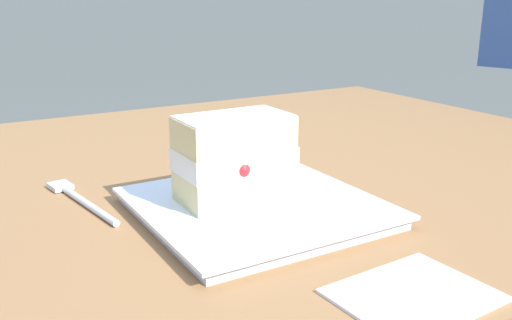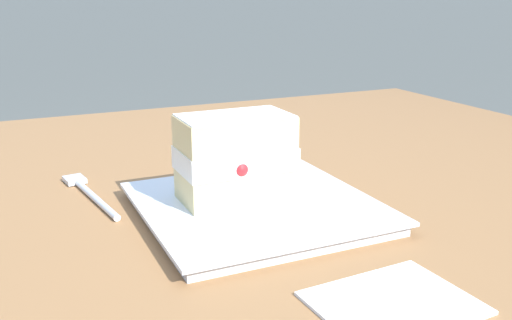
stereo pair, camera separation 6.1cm
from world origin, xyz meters
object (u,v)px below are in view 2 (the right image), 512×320
at_px(dessert_fork, 89,192).
at_px(cake_slice, 235,157).
at_px(patio_table, 89,246).
at_px(paper_napkin, 393,303).
at_px(dessert_plate, 256,208).

bearing_deg(dessert_fork, cake_slice, 139.67).
relative_size(patio_table, paper_napkin, 13.07).
relative_size(dessert_plate, cake_slice, 2.01).
distance_m(dessert_fork, paper_napkin, 0.40).
height_order(cake_slice, paper_napkin, cake_slice).
bearing_deg(patio_table, dessert_fork, 92.42).
distance_m(cake_slice, dessert_fork, 0.20).
bearing_deg(cake_slice, dessert_plate, 129.45).
bearing_deg(cake_slice, patio_table, -47.36).
bearing_deg(patio_table, dessert_plate, 132.30).
bearing_deg(dessert_plate, paper_napkin, 95.34).
distance_m(dessert_plate, cake_slice, 0.06).
bearing_deg(patio_table, cake_slice, 132.64).
xyz_separation_m(dessert_plate, paper_napkin, (-0.02, 0.22, -0.01)).
bearing_deg(paper_napkin, patio_table, -65.33).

